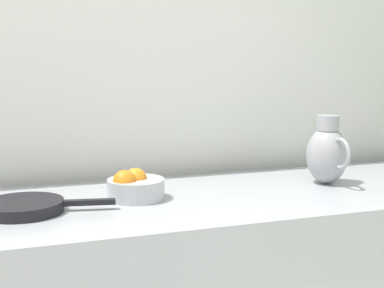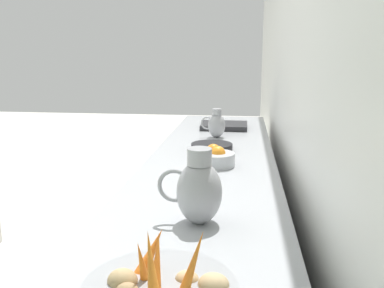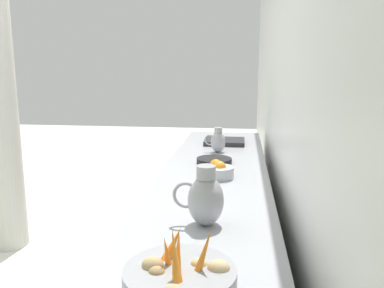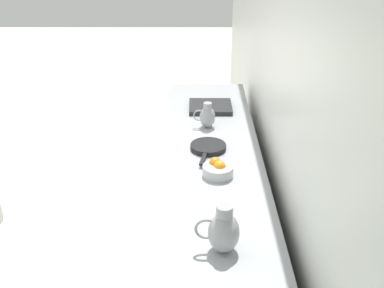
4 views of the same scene
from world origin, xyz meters
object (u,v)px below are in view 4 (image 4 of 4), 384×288
at_px(metal_pitcher_tall, 223,231).
at_px(metal_pitcher_short, 207,116).
at_px(orange_bowl, 218,169).
at_px(skillet_on_counter, 208,147).

xyz_separation_m(metal_pitcher_tall, metal_pitcher_short, (0.04, -1.43, -0.03)).
xyz_separation_m(orange_bowl, metal_pitcher_tall, (0.01, 0.72, 0.07)).
distance_m(metal_pitcher_tall, metal_pitcher_short, 1.43).
xyz_separation_m(metal_pitcher_tall, skillet_on_counter, (0.04, -1.07, -0.10)).
height_order(orange_bowl, skillet_on_counter, orange_bowl).
bearing_deg(orange_bowl, skillet_on_counter, -81.99).
height_order(orange_bowl, metal_pitcher_tall, metal_pitcher_tall).
relative_size(orange_bowl, skillet_on_counter, 0.48).
relative_size(metal_pitcher_tall, metal_pitcher_short, 1.32).
xyz_separation_m(orange_bowl, skillet_on_counter, (0.05, -0.34, -0.02)).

